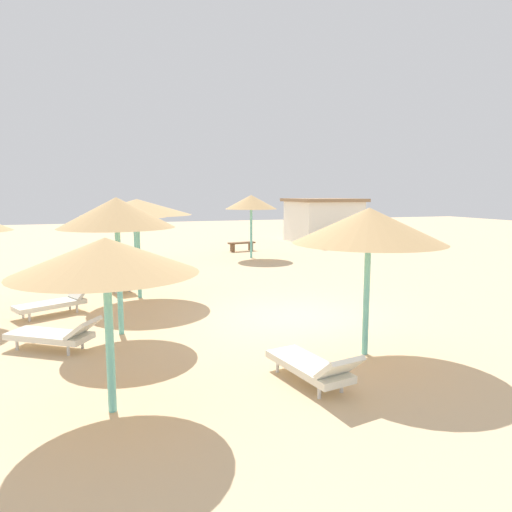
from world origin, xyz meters
The scene contains 13 objects.
ground_plane centered at (0.00, 0.00, 0.00)m, with size 80.00×80.00×0.00m, color #DBBA8C.
parasol_0 centered at (0.32, -2.77, 2.52)m, with size 2.89×2.89×2.87m.
parasol_1 centered at (-3.49, 3.62, 2.72)m, with size 3.19×3.19×2.96m.
parasol_2 centered at (-4.16, 0.09, 2.71)m, with size 2.50×2.50×3.05m.
parasol_4 centered at (-3.12, 10.75, 2.29)m, with size 2.82×2.82×2.55m.
parasol_5 centered at (2.33, 10.69, 2.69)m, with size 2.51×2.51×3.04m.
parasol_6 centered at (-4.43, -3.68, 2.27)m, with size 2.57×2.57×2.53m.
lounger_0 centered at (-1.28, -3.77, 0.32)m, with size 0.99×1.97×0.73m.
lounger_1 centered at (-4.10, 4.97, 0.31)m, with size 1.19×2.01×0.64m.
lounger_2 centered at (-5.46, -0.58, 0.32)m, with size 1.93×1.58×0.70m.
lounger_3 centered at (-5.72, 2.38, 0.32)m, with size 1.96×1.42×0.76m.
bench_0 centered at (2.64, 13.32, 0.35)m, with size 1.55×0.64×0.49m.
beach_cabana centered at (9.01, 16.30, 1.41)m, with size 4.25×4.38×2.78m.
Camera 1 is at (-4.44, -10.26, 3.14)m, focal length 32.00 mm.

